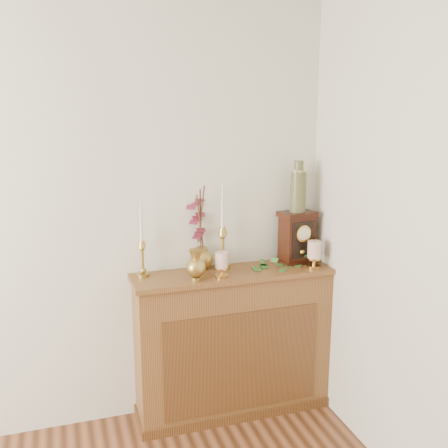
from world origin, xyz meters
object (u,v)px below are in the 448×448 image
object	(u,v)px
candlestick_left	(142,253)
ceramic_vase	(298,189)
bud_vase	(196,265)
ginger_jar	(198,231)
mantel_clock	(297,238)
candlestick_center	(223,241)

from	to	relation	value
candlestick_left	ceramic_vase	world-z (taller)	ceramic_vase
bud_vase	ceramic_vase	world-z (taller)	ceramic_vase
candlestick_left	bud_vase	world-z (taller)	candlestick_left
candlestick_left	ceramic_vase	size ratio (longest dim) A/B	1.38
ginger_jar	mantel_clock	xyz separation A→B (m)	(0.62, -0.07, -0.07)
candlestick_center	mantel_clock	size ratio (longest dim) A/B	1.61
ginger_jar	mantel_clock	distance (m)	0.63
mantel_clock	ceramic_vase	size ratio (longest dim) A/B	1.03
candlestick_center	bud_vase	world-z (taller)	candlestick_center
bud_vase	ginger_jar	world-z (taller)	ginger_jar
candlestick_left	bud_vase	xyz separation A→B (m)	(0.28, -0.16, -0.05)
candlestick_left	candlestick_center	xyz separation A→B (m)	(0.49, 0.01, 0.03)
mantel_clock	ceramic_vase	world-z (taller)	ceramic_vase
candlestick_center	ginger_jar	bearing A→B (deg)	158.69
ceramic_vase	bud_vase	bearing A→B (deg)	-167.70
candlestick_left	bud_vase	distance (m)	0.33
candlestick_center	candlestick_left	bearing A→B (deg)	-179.26
candlestick_left	mantel_clock	distance (m)	0.98
candlestick_center	mantel_clock	world-z (taller)	candlestick_center
candlestick_center	ginger_jar	size ratio (longest dim) A/B	1.01
candlestick_center	bud_vase	bearing A→B (deg)	-141.49
bud_vase	ginger_jar	xyz separation A→B (m)	(0.08, 0.22, 0.14)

